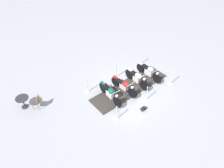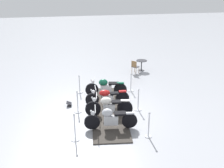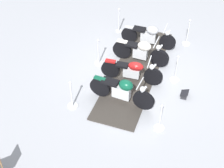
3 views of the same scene
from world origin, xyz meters
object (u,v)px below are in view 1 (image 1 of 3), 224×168
Objects in this scene: stanchion_right_front at (117,115)px; cafe_table at (23,100)px; motorcycle_forest at (110,93)px; motorcycle_maroon at (124,86)px; info_placard at (143,109)px; motorcycle_chrome at (149,72)px; cafe_chair_near_table at (37,101)px; stanchion_left_mid at (116,73)px; stanchion_left_front at (87,88)px; stanchion_right_rear at (171,80)px; stanchion_right_mid at (146,96)px; stanchion_left_rear at (140,60)px; motorcycle_cream at (137,78)px.

cafe_table is (-3.01, 4.64, 0.25)m from stanchion_right_front.
motorcycle_maroon is (1.13, -0.16, -0.07)m from motorcycle_forest.
motorcycle_forest is 5.56× the size of info_placard.
motorcycle_maroon is 0.99× the size of motorcycle_chrome.
motorcycle_forest is 2.91× the size of cafe_table.
stanchion_left_mid is at bearing -144.06° from cafe_chair_near_table.
stanchion_left_mid is at bearing -8.10° from stanchion_left_front.
stanchion_right_rear is 1.05× the size of stanchion_right_mid.
motorcycle_chrome reaches higher than info_placard.
stanchion_left_rear reaches higher than cafe_chair_near_table.
motorcycle_chrome is (1.12, -0.17, -0.00)m from motorcycle_cream.
motorcycle_chrome is at bearing 86.25° from motorcycle_maroon.
stanchion_right_mid is at bearing -42.80° from cafe_table.
stanchion_right_mid is 6.51m from cafe_chair_near_table.
stanchion_right_mid is (-1.88, -1.15, -0.20)m from motorcycle_chrome.
motorcycle_chrome reaches higher than cafe_chair_near_table.
stanchion_right_rear is at bearing -39.31° from stanchion_left_front.
cafe_chair_near_table is (-2.50, 4.00, 0.21)m from stanchion_right_front.
motorcycle_maroon is at bearing -47.19° from stanchion_left_front.
stanchion_left_front is 0.97× the size of stanchion_left_rear.
stanchion_left_rear is 7.84m from cafe_chair_near_table.
stanchion_right_rear is at bearing -58.57° from stanchion_left_mid.
stanchion_right_mid is at bearing -146.37° from info_placard.
stanchion_left_front reaches higher than motorcycle_chrome.
stanchion_left_front is at bearing 121.43° from stanchion_right_mid.
stanchion_left_rear is at bearing -141.78° from cafe_chair_near_table.
motorcycle_chrome is at bearing -142.11° from info_placard.
stanchion_left_mid is 3.44m from info_placard.
stanchion_left_front is 1.40× the size of cafe_table.
stanchion_left_mid is at bearing -130.85° from motorcycle_chrome.
motorcycle_cream is at bearing -34.64° from stanchion_left_front.
stanchion_left_rear is at bearing 155.57° from motorcycle_chrome.
motorcycle_chrome is at bearing 91.53° from motorcycle_cream.
motorcycle_maroon reaches higher than cafe_chair_near_table.
cafe_chair_near_table is at bearing -117.88° from motorcycle_maroon.
motorcycle_chrome reaches higher than cafe_table.
motorcycle_forest is 2.08× the size of stanchion_left_front.
stanchion_right_mid is at bearing -170.13° from cafe_chair_near_table.
motorcycle_cream is 1.97× the size of stanchion_left_rear.
stanchion_right_front is 2.59× the size of info_placard.
motorcycle_cream is 3.30m from stanchion_left_front.
stanchion_left_mid reaches higher than stanchion_left_front.
stanchion_right_mid is at bearing 171.90° from stanchion_right_rear.
cafe_chair_near_table is (-3.37, 2.69, -0.03)m from motorcycle_forest.
motorcycle_forest is at bearing -147.27° from stanchion_left_mid.
stanchion_left_rear is (2.36, -0.34, 0.07)m from stanchion_left_mid.
motorcycle_cream is 2.10× the size of stanchion_right_front.
stanchion_left_front is (-2.71, 1.87, -0.22)m from motorcycle_cream.
motorcycle_maroon is 1.53m from stanchion_right_mid.
stanchion_left_mid is 1.22× the size of cafe_chair_near_table.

